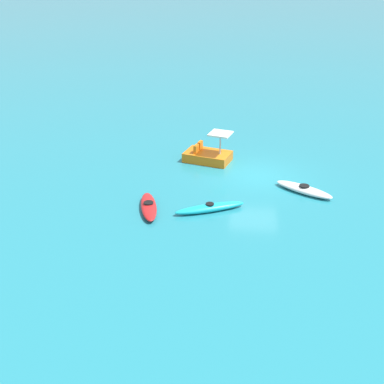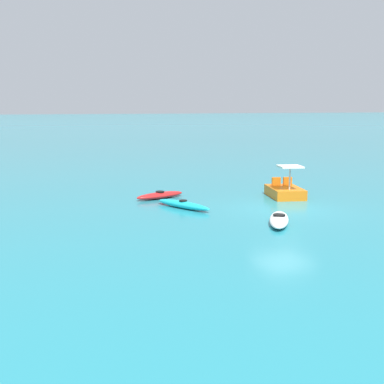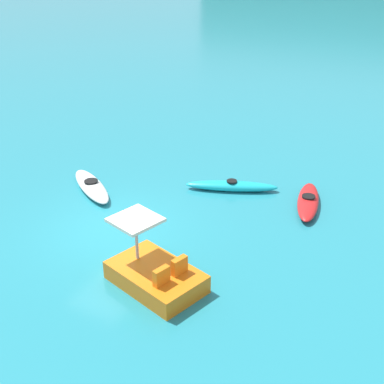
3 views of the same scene
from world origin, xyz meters
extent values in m
plane|color=teal|center=(0.00, 0.00, 0.00)|extent=(600.00, 600.00, 0.00)
ellipsoid|color=white|center=(-2.21, 1.73, 0.16)|extent=(2.79, 2.22, 0.32)
cylinder|color=black|center=(-2.21, 1.73, 0.35)|extent=(0.65, 0.65, 0.05)
ellipsoid|color=red|center=(4.71, 4.17, 0.16)|extent=(1.31, 2.77, 0.32)
cylinder|color=black|center=(4.71, 4.17, 0.35)|extent=(0.52, 0.52, 0.05)
ellipsoid|color=#19B7C6|center=(2.05, 4.02, 0.16)|extent=(3.13, 1.77, 0.32)
cylinder|color=black|center=(2.05, 4.02, 0.35)|extent=(0.47, 0.47, 0.05)
cube|color=orange|center=(2.57, -1.76, 0.25)|extent=(2.73, 2.12, 0.50)
cube|color=orange|center=(3.01, -2.20, 0.72)|extent=(0.28, 0.47, 0.44)
cube|color=orange|center=(3.18, -1.63, 0.72)|extent=(0.28, 0.47, 0.44)
cylinder|color=#B2B2B7|center=(1.90, -1.56, 1.05)|extent=(0.08, 0.08, 1.10)
cube|color=silver|center=(1.90, -1.56, 1.64)|extent=(1.37, 1.37, 0.08)
camera|label=1|loc=(0.90, 22.90, 10.02)|focal=45.97mm
camera|label=2|loc=(-18.17, 12.36, 4.51)|focal=46.29mm
camera|label=3|loc=(8.45, -10.77, 8.20)|focal=48.73mm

